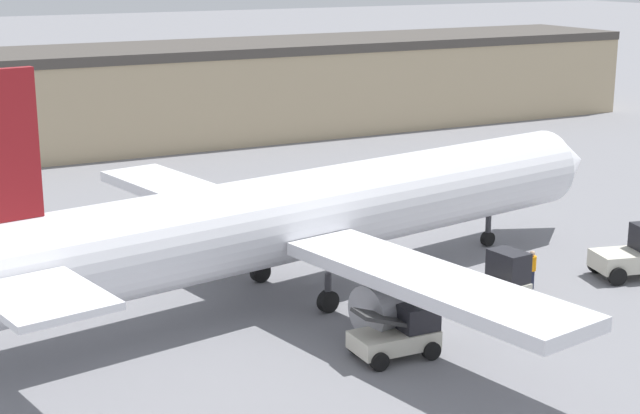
# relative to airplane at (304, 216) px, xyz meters

# --- Properties ---
(ground_plane) EXTENTS (400.00, 400.00, 0.00)m
(ground_plane) POSITION_rel_airplane_xyz_m (0.85, 0.15, -3.37)
(ground_plane) COLOR slate
(terminal_building) EXTENTS (76.17, 10.64, 7.23)m
(terminal_building) POSITION_rel_airplane_xyz_m (8.82, 35.84, 0.25)
(terminal_building) COLOR tan
(terminal_building) RESTS_ON ground_plane
(airplane) EXTENTS (36.05, 29.03, 10.33)m
(airplane) POSITION_rel_airplane_xyz_m (0.00, 0.00, 0.00)
(airplane) COLOR white
(airplane) RESTS_ON ground_plane
(ground_crew_worker) EXTENTS (0.37, 0.37, 1.68)m
(ground_crew_worker) POSITION_rel_airplane_xyz_m (8.89, -3.97, -2.48)
(ground_crew_worker) COLOR #1E2338
(ground_crew_worker) RESTS_ON ground_plane
(baggage_tug) EXTENTS (3.73, 2.77, 2.31)m
(baggage_tug) POSITION_rel_airplane_xyz_m (14.14, -4.88, -2.30)
(baggage_tug) COLOR beige
(baggage_tug) RESTS_ON ground_plane
(belt_loader_truck) EXTENTS (3.05, 1.97, 1.93)m
(belt_loader_truck) POSITION_rel_airplane_xyz_m (0.03, -7.48, -2.46)
(belt_loader_truck) COLOR beige
(belt_loader_truck) RESTS_ON ground_plane
(pushback_tug) EXTENTS (2.59, 2.21, 2.42)m
(pushback_tug) POSITION_rel_airplane_xyz_m (5.98, -5.48, -2.30)
(pushback_tug) COLOR beige
(pushback_tug) RESTS_ON ground_plane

